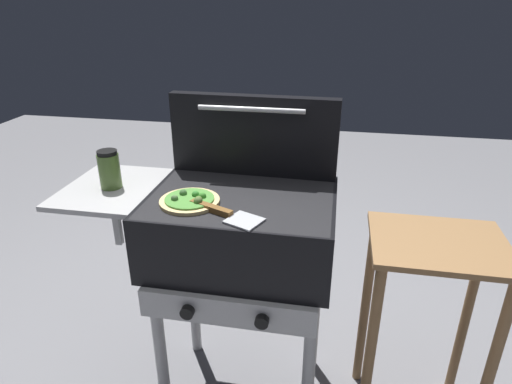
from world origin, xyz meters
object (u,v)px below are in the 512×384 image
grill (238,233)px  sauce_jar (109,170)px  pizza_veggie (190,200)px  prep_table (428,299)px  spatula (224,213)px

grill → sauce_jar: bearing=-179.3°
sauce_jar → pizza_veggie: bearing=-12.9°
grill → prep_table: size_ratio=1.21×
pizza_veggie → prep_table: bearing=5.8°
sauce_jar → prep_table: bearing=0.5°
grill → spatula: bearing=-93.2°
pizza_veggie → spatula: pizza_veggie is taller
spatula → prep_table: (0.68, 0.15, -0.34)m
sauce_jar → spatula: size_ratio=0.53×
pizza_veggie → spatula: size_ratio=0.76×
grill → spatula: size_ratio=3.68×
sauce_jar → prep_table: (1.13, 0.01, -0.40)m
prep_table → spatula: bearing=-167.6°
pizza_veggie → spatula: bearing=-26.5°
grill → spatula: (-0.01, -0.15, 0.15)m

